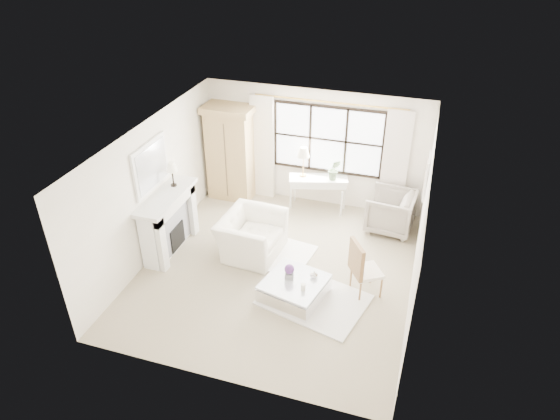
{
  "coord_description": "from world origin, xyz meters",
  "views": [
    {
      "loc": [
        2.33,
        -7.22,
        6.01
      ],
      "look_at": [
        -0.01,
        0.2,
        1.22
      ],
      "focal_mm": 32.0,
      "sensor_mm": 36.0,
      "label": 1
    }
  ],
  "objects_px": {
    "club_armchair": "(251,235)",
    "coffee_table": "(294,289)",
    "armoire": "(231,152)",
    "console_table": "(318,193)"
  },
  "relations": [
    {
      "from": "club_armchair",
      "to": "coffee_table",
      "type": "height_order",
      "value": "club_armchair"
    },
    {
      "from": "armoire",
      "to": "club_armchair",
      "type": "bearing_deg",
      "value": -57.51
    },
    {
      "from": "coffee_table",
      "to": "armoire",
      "type": "bearing_deg",
      "value": 141.42
    },
    {
      "from": "console_table",
      "to": "coffee_table",
      "type": "height_order",
      "value": "console_table"
    },
    {
      "from": "armoire",
      "to": "console_table",
      "type": "distance_m",
      "value": 2.21
    },
    {
      "from": "club_armchair",
      "to": "coffee_table",
      "type": "relative_size",
      "value": 1.05
    },
    {
      "from": "armoire",
      "to": "coffee_table",
      "type": "bearing_deg",
      "value": -50.59
    },
    {
      "from": "club_armchair",
      "to": "coffee_table",
      "type": "distance_m",
      "value": 1.61
    },
    {
      "from": "coffee_table",
      "to": "club_armchair",
      "type": "bearing_deg",
      "value": 151.73
    },
    {
      "from": "armoire",
      "to": "club_armchair",
      "type": "distance_m",
      "value": 2.47
    }
  ]
}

